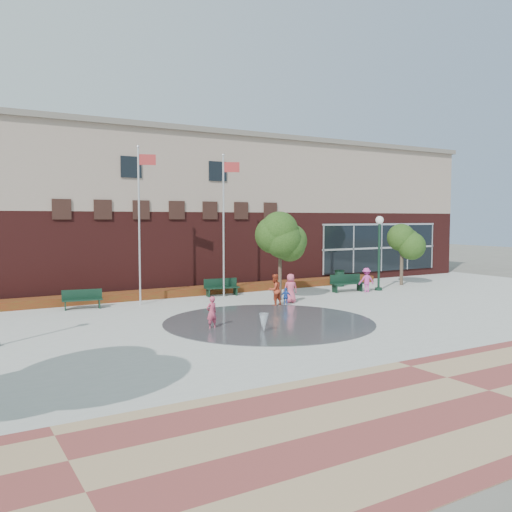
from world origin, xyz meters
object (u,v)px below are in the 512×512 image
bench_left (82,303)px  flagpole_left (140,217)px  trash_can (339,278)px  child_splash (212,313)px  flagpole_right (224,217)px

bench_left → flagpole_left: bearing=7.6°
trash_can → child_splash: size_ratio=0.81×
flagpole_left → trash_can: bearing=19.9°
flagpole_left → flagpole_right: size_ratio=1.01×
flagpole_right → bench_left: size_ratio=4.08×
flagpole_right → bench_left: flagpole_right is taller
bench_left → trash_can: size_ratio=1.83×
child_splash → trash_can: bearing=-158.9°
bench_left → flagpole_right: bearing=11.6°
flagpole_right → bench_left: 8.36m
flagpole_left → bench_left: (-2.73, 0.12, -3.93)m
flagpole_left → child_splash: (0.43, -6.83, -3.61)m
flagpole_left → flagpole_right: bearing=21.1°
child_splash → flagpole_left: bearing=-96.4°
flagpole_right → trash_can: (7.98, 0.26, -3.68)m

